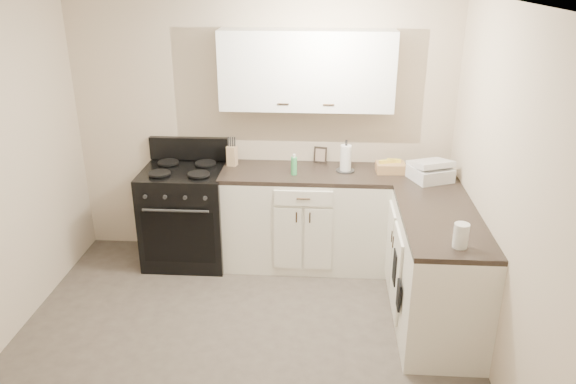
# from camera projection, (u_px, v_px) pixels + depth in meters

# --- Properties ---
(floor) EXTENTS (3.60, 3.60, 0.00)m
(floor) POSITION_uv_depth(u_px,v_px,m) (239.00, 358.00, 4.17)
(floor) COLOR #473F38
(floor) RESTS_ON ground
(ceiling) EXTENTS (3.60, 3.60, 0.00)m
(ceiling) POSITION_uv_depth(u_px,v_px,m) (224.00, 4.00, 3.22)
(ceiling) COLOR white
(ceiling) RESTS_ON wall_back
(wall_back) EXTENTS (3.60, 0.00, 3.60)m
(wall_back) POSITION_uv_depth(u_px,v_px,m) (262.00, 129.00, 5.36)
(wall_back) COLOR beige
(wall_back) RESTS_ON ground
(wall_right) EXTENTS (0.00, 3.60, 3.60)m
(wall_right) POSITION_uv_depth(u_px,v_px,m) (511.00, 211.00, 3.58)
(wall_right) COLOR beige
(wall_right) RESTS_ON ground
(base_cabinets_back) EXTENTS (1.55, 0.60, 0.90)m
(base_cabinets_back) POSITION_uv_depth(u_px,v_px,m) (304.00, 219.00, 5.36)
(base_cabinets_back) COLOR silver
(base_cabinets_back) RESTS_ON floor
(base_cabinets_right) EXTENTS (0.60, 1.90, 0.90)m
(base_cabinets_right) POSITION_uv_depth(u_px,v_px,m) (430.00, 256.00, 4.69)
(base_cabinets_right) COLOR silver
(base_cabinets_right) RESTS_ON floor
(countertop_back) EXTENTS (1.55, 0.60, 0.04)m
(countertop_back) POSITION_uv_depth(u_px,v_px,m) (305.00, 173.00, 5.18)
(countertop_back) COLOR black
(countertop_back) RESTS_ON base_cabinets_back
(countertop_right) EXTENTS (0.60, 1.90, 0.04)m
(countertop_right) POSITION_uv_depth(u_px,v_px,m) (435.00, 204.00, 4.51)
(countertop_right) COLOR black
(countertop_right) RESTS_ON base_cabinets_right
(upper_cabinets) EXTENTS (1.55, 0.30, 0.70)m
(upper_cabinets) POSITION_uv_depth(u_px,v_px,m) (307.00, 70.00, 4.97)
(upper_cabinets) COLOR white
(upper_cabinets) RESTS_ON wall_back
(stove) EXTENTS (0.78, 0.66, 0.94)m
(stove) POSITION_uv_depth(u_px,v_px,m) (187.00, 216.00, 5.40)
(stove) COLOR black
(stove) RESTS_ON floor
(knife_block) EXTENTS (0.10, 0.10, 0.19)m
(knife_block) POSITION_uv_depth(u_px,v_px,m) (232.00, 156.00, 5.29)
(knife_block) COLOR tan
(knife_block) RESTS_ON countertop_back
(paper_towel) EXTENTS (0.12, 0.12, 0.25)m
(paper_towel) POSITION_uv_depth(u_px,v_px,m) (346.00, 158.00, 5.13)
(paper_towel) COLOR white
(paper_towel) RESTS_ON countertop_back
(soap_bottle) EXTENTS (0.07, 0.07, 0.16)m
(soap_bottle) POSITION_uv_depth(u_px,v_px,m) (294.00, 166.00, 5.06)
(soap_bottle) COLOR #40A65B
(soap_bottle) RESTS_ON countertop_back
(picture_frame) EXTENTS (0.13, 0.06, 0.15)m
(picture_frame) POSITION_uv_depth(u_px,v_px,m) (320.00, 155.00, 5.38)
(picture_frame) COLOR black
(picture_frame) RESTS_ON countertop_back
(wicker_basket) EXTENTS (0.27, 0.19, 0.09)m
(wicker_basket) POSITION_uv_depth(u_px,v_px,m) (390.00, 168.00, 5.14)
(wicker_basket) COLOR tan
(wicker_basket) RESTS_ON countertop_right
(countertop_grill) EXTENTS (0.41, 0.40, 0.12)m
(countertop_grill) POSITION_uv_depth(u_px,v_px,m) (430.00, 173.00, 4.95)
(countertop_grill) COLOR silver
(countertop_grill) RESTS_ON countertop_right
(glass_jar) EXTENTS (0.13, 0.13, 0.17)m
(glass_jar) POSITION_uv_depth(u_px,v_px,m) (461.00, 236.00, 3.76)
(glass_jar) COLOR silver
(glass_jar) RESTS_ON countertop_right
(oven_mitt_near) EXTENTS (0.02, 0.13, 0.22)m
(oven_mitt_near) POSITION_uv_depth(u_px,v_px,m) (399.00, 295.00, 4.17)
(oven_mitt_near) COLOR black
(oven_mitt_near) RESTS_ON base_cabinets_right
(oven_mitt_far) EXTENTS (0.02, 0.15, 0.27)m
(oven_mitt_far) POSITION_uv_depth(u_px,v_px,m) (395.00, 268.00, 4.41)
(oven_mitt_far) COLOR black
(oven_mitt_far) RESTS_ON base_cabinets_right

